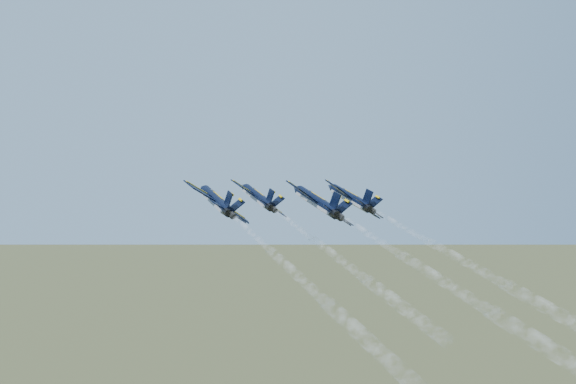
{
  "coord_description": "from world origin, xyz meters",
  "views": [
    {
      "loc": [
        -7.59,
        -96.33,
        110.2
      ],
      "look_at": [
        -2.33,
        2.22,
        107.42
      ],
      "focal_mm": 40.0,
      "sensor_mm": 36.0,
      "label": 1
    }
  ],
  "objects_px": {
    "jet_lead": "(257,197)",
    "jet_right": "(350,198)",
    "jet_left": "(216,201)",
    "jet_slot": "(316,202)"
  },
  "relations": [
    {
      "from": "jet_slot",
      "to": "jet_lead",
      "type": "bearing_deg",
      "value": 89.75
    },
    {
      "from": "jet_right",
      "to": "jet_slot",
      "type": "xyz_separation_m",
      "value": [
        -6.72,
        -13.62,
        0.0
      ]
    },
    {
      "from": "jet_lead",
      "to": "jet_left",
      "type": "xyz_separation_m",
      "value": [
        -6.03,
        -13.21,
        0.0
      ]
    },
    {
      "from": "jet_lead",
      "to": "jet_slot",
      "type": "xyz_separation_m",
      "value": [
        7.96,
        -17.68,
        0.0
      ]
    },
    {
      "from": "jet_right",
      "to": "jet_slot",
      "type": "relative_size",
      "value": 1.0
    },
    {
      "from": "jet_lead",
      "to": "jet_slot",
      "type": "height_order",
      "value": "same"
    },
    {
      "from": "jet_lead",
      "to": "jet_left",
      "type": "relative_size",
      "value": 1.0
    },
    {
      "from": "jet_lead",
      "to": "jet_right",
      "type": "bearing_deg",
      "value": -39.96
    },
    {
      "from": "jet_lead",
      "to": "jet_right",
      "type": "xyz_separation_m",
      "value": [
        14.67,
        -4.06,
        0.0
      ]
    },
    {
      "from": "jet_slot",
      "to": "jet_left",
      "type": "bearing_deg",
      "value": 137.79
    }
  ]
}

